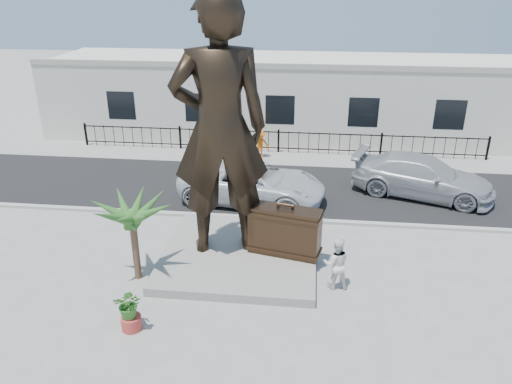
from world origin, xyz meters
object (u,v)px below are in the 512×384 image
at_px(tourist, 336,263).
at_px(suitcase, 285,231).
at_px(car_white, 252,182).
at_px(statue, 220,129).

bearing_deg(tourist, suitcase, -44.58).
xyz_separation_m(tourist, car_white, (-3.35, 6.12, 0.02)).
bearing_deg(suitcase, car_white, 122.23).
distance_m(statue, car_white, 5.84).
height_order(suitcase, tourist, suitcase).
bearing_deg(car_white, tourist, -143.33).
height_order(tourist, car_white, car_white).
height_order(suitcase, car_white, suitcase).
relative_size(statue, suitcase, 3.57).
bearing_deg(statue, tourist, 142.93).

